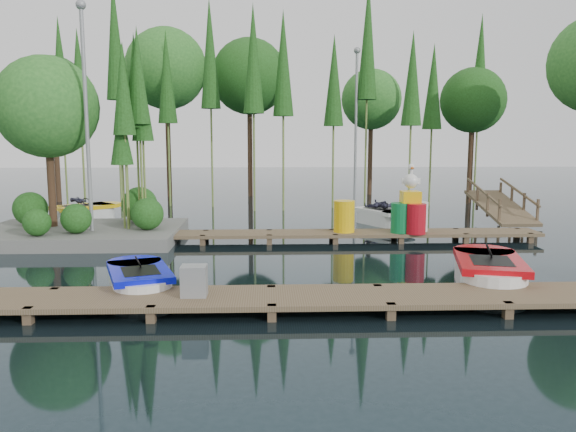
{
  "coord_description": "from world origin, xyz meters",
  "views": [
    {
      "loc": [
        -0.07,
        -14.83,
        3.29
      ],
      "look_at": [
        0.5,
        0.5,
        1.1
      ],
      "focal_mm": 35.0,
      "sensor_mm": 36.0,
      "label": 1
    }
  ],
  "objects_px": {
    "boat_yellow_far": "(84,213)",
    "drum_cluster": "(411,212)",
    "yellow_barrel": "(344,216)",
    "island": "(70,139)",
    "boat_red": "(489,273)",
    "boat_blue": "(139,282)",
    "utility_cabinet": "(194,281)"
  },
  "relations": [
    {
      "from": "utility_cabinet",
      "to": "drum_cluster",
      "type": "xyz_separation_m",
      "value": [
        5.88,
        6.84,
        0.34
      ]
    },
    {
      "from": "boat_yellow_far",
      "to": "drum_cluster",
      "type": "height_order",
      "value": "drum_cluster"
    },
    {
      "from": "boat_blue",
      "to": "drum_cluster",
      "type": "xyz_separation_m",
      "value": [
        7.2,
        5.58,
        0.68
      ]
    },
    {
      "from": "boat_red",
      "to": "utility_cabinet",
      "type": "xyz_separation_m",
      "value": [
        -6.27,
        -1.58,
        0.3
      ]
    },
    {
      "from": "utility_cabinet",
      "to": "yellow_barrel",
      "type": "distance_m",
      "value": 7.97
    },
    {
      "from": "boat_red",
      "to": "utility_cabinet",
      "type": "bearing_deg",
      "value": -151.72
    },
    {
      "from": "boat_blue",
      "to": "boat_red",
      "type": "height_order",
      "value": "boat_red"
    },
    {
      "from": "boat_yellow_far",
      "to": "drum_cluster",
      "type": "distance_m",
      "value": 12.76
    },
    {
      "from": "boat_blue",
      "to": "boat_yellow_far",
      "type": "distance_m",
      "value": 11.5
    },
    {
      "from": "yellow_barrel",
      "to": "drum_cluster",
      "type": "distance_m",
      "value": 2.1
    },
    {
      "from": "island",
      "to": "utility_cabinet",
      "type": "height_order",
      "value": "island"
    },
    {
      "from": "boat_blue",
      "to": "drum_cluster",
      "type": "height_order",
      "value": "drum_cluster"
    },
    {
      "from": "island",
      "to": "boat_red",
      "type": "height_order",
      "value": "island"
    },
    {
      "from": "boat_blue",
      "to": "utility_cabinet",
      "type": "distance_m",
      "value": 1.86
    },
    {
      "from": "boat_blue",
      "to": "utility_cabinet",
      "type": "xyz_separation_m",
      "value": [
        1.32,
        -1.26,
        0.34
      ]
    },
    {
      "from": "island",
      "to": "utility_cabinet",
      "type": "xyz_separation_m",
      "value": [
        4.84,
        -7.79,
        -2.59
      ]
    },
    {
      "from": "island",
      "to": "yellow_barrel",
      "type": "height_order",
      "value": "island"
    },
    {
      "from": "island",
      "to": "boat_yellow_far",
      "type": "xyz_separation_m",
      "value": [
        -1.0,
        4.04,
        -2.88
      ]
    },
    {
      "from": "boat_blue",
      "to": "boat_red",
      "type": "bearing_deg",
      "value": -17.06
    },
    {
      "from": "boat_red",
      "to": "boat_yellow_far",
      "type": "xyz_separation_m",
      "value": [
        -12.12,
        10.25,
        0.01
      ]
    },
    {
      "from": "yellow_barrel",
      "to": "drum_cluster",
      "type": "relative_size",
      "value": 0.46
    },
    {
      "from": "boat_yellow_far",
      "to": "yellow_barrel",
      "type": "relative_size",
      "value": 2.99
    },
    {
      "from": "boat_blue",
      "to": "boat_yellow_far",
      "type": "height_order",
      "value": "boat_yellow_far"
    },
    {
      "from": "boat_red",
      "to": "yellow_barrel",
      "type": "relative_size",
      "value": 3.29
    },
    {
      "from": "boat_red",
      "to": "boat_yellow_far",
      "type": "height_order",
      "value": "boat_yellow_far"
    },
    {
      "from": "island",
      "to": "boat_blue",
      "type": "bearing_deg",
      "value": -61.63
    },
    {
      "from": "island",
      "to": "boat_red",
      "type": "distance_m",
      "value": 13.05
    },
    {
      "from": "yellow_barrel",
      "to": "island",
      "type": "bearing_deg",
      "value": 174.77
    },
    {
      "from": "boat_yellow_far",
      "to": "utility_cabinet",
      "type": "bearing_deg",
      "value": -86.44
    },
    {
      "from": "island",
      "to": "drum_cluster",
      "type": "xyz_separation_m",
      "value": [
        10.72,
        -0.95,
        -2.25
      ]
    },
    {
      "from": "boat_blue",
      "to": "yellow_barrel",
      "type": "height_order",
      "value": "yellow_barrel"
    },
    {
      "from": "yellow_barrel",
      "to": "boat_red",
      "type": "bearing_deg",
      "value": -65.43
    }
  ]
}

